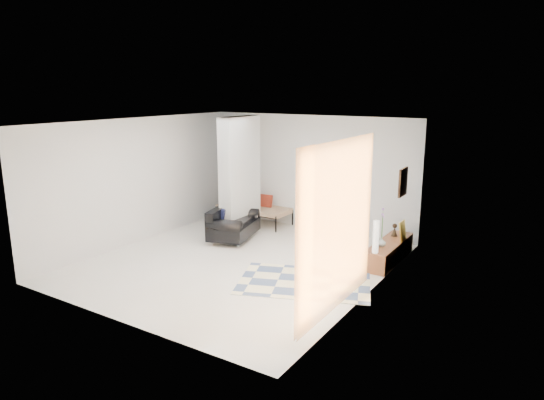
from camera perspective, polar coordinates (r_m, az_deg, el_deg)
The scene contains 17 objects.
floor at distance 9.85m, azimuth -3.92°, elevation -7.35°, with size 6.00×6.00×0.00m, color silver.
ceiling at distance 9.26m, azimuth -4.20°, elevation 9.12°, with size 6.00×6.00×0.00m, color white.
wall_back at distance 11.96m, azimuth 4.44°, elevation 3.24°, with size 6.00×6.00×0.00m, color silver.
wall_front at distance 7.33m, azimuth -18.02°, elevation -3.67°, with size 6.00×6.00×0.00m, color silver.
wall_left at distance 11.27m, azimuth -15.44°, elevation 2.20°, with size 6.00×6.00×0.00m, color silver.
wall_right at distance 8.18m, azimuth 11.72°, elevation -1.58°, with size 6.00×6.00×0.00m, color silver.
partition_column at distance 11.36m, azimuth -3.80°, elevation 2.73°, with size 0.35×1.20×2.80m, color #A5AAAC.
hallway_door at distance 13.09m, azimuth -3.84°, elevation 2.41°, with size 0.85×0.06×2.04m, color beige.
curtain at distance 7.17m, azimuth 7.89°, elevation -3.10°, with size 2.55×2.55×0.00m, color #FFA043.
wall_art at distance 9.72m, azimuth 15.16°, elevation 2.04°, with size 0.04×0.45×0.55m, color #321B0D.
media_console at distance 10.14m, azimuth 13.60°, elevation -5.87°, with size 0.45×1.77×0.80m.
loveseat at distance 11.24m, azimuth -4.77°, elevation -2.83°, with size 1.14×1.56×0.76m.
daybed at distance 12.57m, azimuth -2.20°, elevation -0.86°, with size 1.94×0.87×0.77m.
area_rug at distance 8.90m, azimuth 3.82°, elevation -9.59°, with size 2.34×1.56×0.01m, color beige.
cylinder_lamp at distance 9.30m, azimuth 12.11°, elevation -4.26°, with size 0.11×0.11×0.62m, color silver.
bronze_figurine at distance 10.46m, azimuth 14.22°, elevation -3.43°, with size 0.13×0.13×0.27m, color #302215, non-canonical shape.
vase at distance 9.75m, azimuth 12.75°, elevation -4.83°, with size 0.17×0.17×0.18m, color #B8C3BF.
Camera 1 is at (5.46, -7.45, 3.43)m, focal length 32.00 mm.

